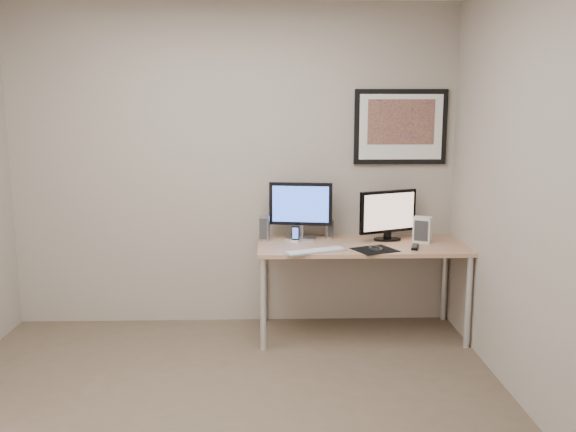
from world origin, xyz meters
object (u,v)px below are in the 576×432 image
at_px(speaker_left, 265,228).
at_px(speaker_right, 329,228).
at_px(phone_dock, 296,234).
at_px(monitor_large, 301,208).
at_px(fan_unit, 422,230).
at_px(framed_art, 401,127).
at_px(keyboard, 316,251).
at_px(monitor_tv, 388,214).
at_px(desk, 361,252).

xyz_separation_m(speaker_left, speaker_right, (0.52, 0.08, -0.02)).
bearing_deg(speaker_left, phone_dock, 1.49).
relative_size(monitor_large, speaker_right, 3.10).
xyz_separation_m(speaker_right, fan_unit, (0.71, -0.19, 0.02)).
xyz_separation_m(framed_art, speaker_right, (-0.58, -0.10, -0.81)).
xyz_separation_m(speaker_right, phone_dock, (-0.28, -0.15, -0.02)).
bearing_deg(keyboard, monitor_tv, 9.07).
xyz_separation_m(framed_art, speaker_left, (-1.10, -0.18, -0.79)).
distance_m(framed_art, phone_dock, 1.22).
height_order(speaker_left, fan_unit, fan_unit).
bearing_deg(framed_art, phone_dock, -164.07).
xyz_separation_m(speaker_left, fan_unit, (1.23, -0.11, 0.00)).
xyz_separation_m(framed_art, keyboard, (-0.72, -0.59, -0.88)).
bearing_deg(phone_dock, keyboard, -49.70).
bearing_deg(speaker_right, phone_dock, -165.52).
bearing_deg(speaker_right, monitor_large, 177.69).
xyz_separation_m(framed_art, monitor_large, (-0.81, -0.14, -0.64)).
height_order(monitor_tv, speaker_left, monitor_tv).
bearing_deg(speaker_left, fan_unit, 11.20).
bearing_deg(speaker_right, fan_unit, -28.52).
distance_m(monitor_large, fan_unit, 0.97).
relative_size(framed_art, keyboard, 1.62).
height_order(monitor_tv, fan_unit, monitor_tv).
distance_m(monitor_large, keyboard, 0.52).
relative_size(framed_art, monitor_tv, 1.56).
bearing_deg(speaker_left, monitor_tv, 14.36).
relative_size(desk, monitor_large, 3.19).
bearing_deg(phone_dock, framed_art, 35.23).
height_order(speaker_left, speaker_right, speaker_left).
relative_size(monitor_tv, speaker_right, 2.97).
distance_m(monitor_tv, phone_dock, 0.75).
distance_m(desk, keyboard, 0.46).
bearing_deg(keyboard, monitor_large, 77.95).
relative_size(framed_art, monitor_large, 1.49).
distance_m(desk, speaker_left, 0.78).
bearing_deg(speaker_right, speaker_left, 175.73).
bearing_deg(speaker_left, framed_art, 25.65).
distance_m(desk, monitor_large, 0.59).
height_order(speaker_left, phone_dock, speaker_left).
height_order(monitor_large, fan_unit, monitor_large).
bearing_deg(desk, phone_dock, 170.25).
distance_m(framed_art, monitor_tv, 0.72).
bearing_deg(framed_art, desk, -136.54).
bearing_deg(monitor_large, desk, -13.57).
bearing_deg(phone_dock, speaker_right, 47.02).
distance_m(keyboard, fan_unit, 0.91).
xyz_separation_m(keyboard, fan_unit, (0.86, 0.30, 0.09)).
relative_size(desk, speaker_left, 8.02).
relative_size(monitor_tv, phone_dock, 3.76).
xyz_separation_m(monitor_large, monitor_tv, (0.69, -0.07, -0.04)).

